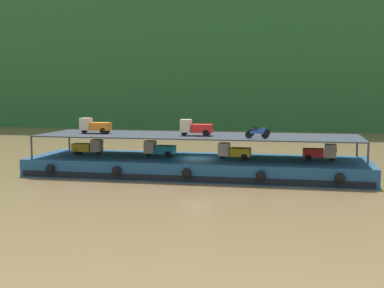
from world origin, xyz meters
TOP-DOWN VIEW (x-y plane):
  - ground_plane at (0.00, 0.00)m, footprint 400.00×400.00m
  - hillside_far_bank at (0.00, 63.55)m, footprint 148.41×28.68m
  - cargo_barge at (0.00, -0.04)m, footprint 29.16×8.94m
  - cargo_rack at (0.00, 0.00)m, footprint 27.56×7.52m
  - mini_truck_lower_stern at (-10.32, 0.44)m, footprint 2.79×1.29m
  - mini_truck_lower_aft at (-3.50, 0.26)m, footprint 2.76×1.24m
  - mini_truck_lower_mid at (3.24, -0.28)m, footprint 2.78×1.27m
  - mini_truck_lower_fore at (10.39, 0.46)m, footprint 2.74×1.21m
  - mini_truck_upper_stern at (-9.37, -0.18)m, footprint 2.76×1.24m
  - mini_truck_upper_mid at (-0.00, -0.74)m, footprint 2.77×1.26m
  - motorcycle_upper_port at (5.31, -2.26)m, footprint 1.90×0.55m
  - motorcycle_upper_centre at (5.29, -0.00)m, footprint 1.90×0.55m

SIDE VIEW (x-z plane):
  - ground_plane at x=0.00m, z-range 0.00..0.00m
  - cargo_barge at x=0.00m, z-range 0.00..1.50m
  - mini_truck_lower_stern at x=-10.32m, z-range 1.50..2.88m
  - mini_truck_lower_aft at x=-3.50m, z-range 1.50..2.88m
  - mini_truck_lower_mid at x=3.24m, z-range 1.50..2.88m
  - mini_truck_lower_fore at x=10.39m, z-range 1.50..2.88m
  - cargo_rack at x=0.00m, z-range 2.44..4.44m
  - motorcycle_upper_port at x=5.31m, z-range 3.50..4.37m
  - motorcycle_upper_centre at x=5.29m, z-range 3.50..4.37m
  - mini_truck_upper_stern at x=-9.37m, z-range 3.50..4.88m
  - mini_truck_upper_mid at x=0.00m, z-range 3.50..4.88m
  - hillside_far_bank at x=0.00m, z-range 2.62..44.13m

